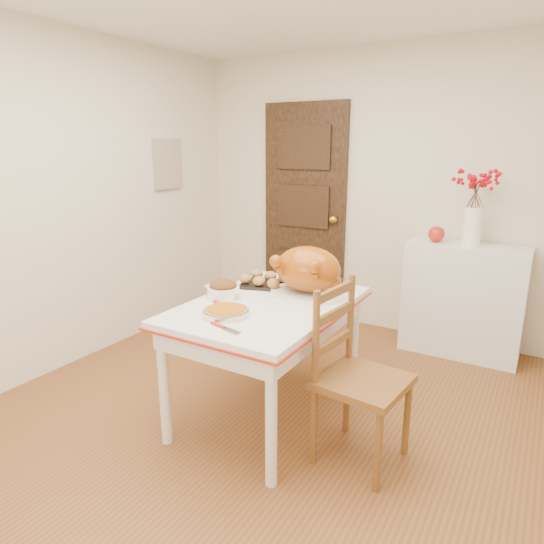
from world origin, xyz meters
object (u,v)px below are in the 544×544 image
Objects in this scene: sideboard at (463,300)px; pumpkin_pie at (226,311)px; kitchen_table at (268,360)px; chair_oak at (363,377)px; turkey_platter at (308,272)px.

pumpkin_pie is at bearing -116.30° from sideboard.
chair_oak is at bearing -10.29° from kitchen_table.
kitchen_table is 0.68m from chair_oak.
sideboard is at bearing 63.70° from pumpkin_pie.
kitchen_table is at bearing -118.03° from sideboard.
turkey_platter is (0.14, 0.25, 0.53)m from kitchen_table.
kitchen_table is at bearing 86.08° from chair_oak.
kitchen_table is at bearing -121.47° from turkey_platter.
turkey_platter is at bearing -117.91° from sideboard.
chair_oak is 0.77m from turkey_platter.
chair_oak is 0.82m from pumpkin_pie.
kitchen_table is 0.51m from pumpkin_pie.
sideboard is 1.62m from turkey_platter.
sideboard reaches higher than pumpkin_pie.
chair_oak is 3.80× the size of pumpkin_pie.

